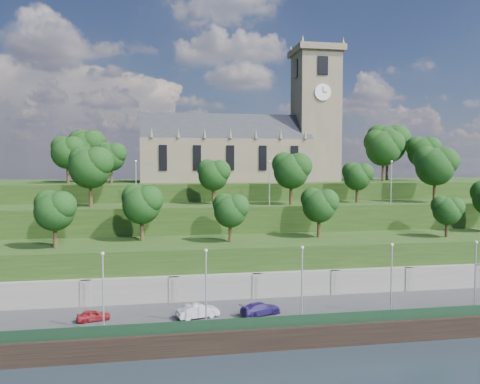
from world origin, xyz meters
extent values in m
plane|color=black|center=(0.00, 0.00, 0.00)|extent=(320.00, 320.00, 0.00)
cube|color=#2D2D30|center=(0.00, 6.00, 1.00)|extent=(160.00, 12.00, 2.00)
cube|color=black|center=(0.00, -0.05, 1.10)|extent=(160.00, 0.50, 2.20)
cube|color=#16331E|center=(0.00, 0.60, 2.60)|extent=(160.00, 0.10, 1.20)
cube|color=slate|center=(0.00, 12.00, 2.50)|extent=(160.00, 2.00, 5.00)
cube|color=slate|center=(-25.00, 11.20, 2.50)|extent=(1.20, 0.60, 5.00)
cube|color=slate|center=(-15.00, 11.20, 2.50)|extent=(1.20, 0.60, 5.00)
cube|color=slate|center=(-5.00, 11.20, 2.50)|extent=(1.20, 0.60, 5.00)
cube|color=slate|center=(5.00, 11.20, 2.50)|extent=(1.20, 0.60, 5.00)
cube|color=slate|center=(15.00, 11.20, 2.50)|extent=(1.20, 0.60, 5.00)
cube|color=slate|center=(25.00, 11.20, 2.50)|extent=(1.20, 0.60, 5.00)
cube|color=#1D3511|center=(0.00, 18.00, 4.00)|extent=(160.00, 12.00, 8.00)
cube|color=#1D3511|center=(0.00, 29.00, 6.00)|extent=(160.00, 10.00, 12.00)
cube|color=#1D3511|center=(0.00, 50.00, 7.50)|extent=(160.00, 32.00, 15.00)
cube|color=brown|center=(-4.00, 46.00, 19.00)|extent=(32.00, 12.00, 8.00)
cube|color=#202327|center=(-4.00, 46.00, 23.00)|extent=(32.00, 10.18, 10.18)
cone|color=brown|center=(-18.00, 40.00, 23.90)|extent=(0.70, 0.70, 1.80)
cone|color=brown|center=(-13.33, 40.00, 23.90)|extent=(0.70, 0.70, 1.80)
cone|color=brown|center=(-8.67, 40.00, 23.90)|extent=(0.70, 0.70, 1.80)
cone|color=brown|center=(-4.00, 40.00, 23.90)|extent=(0.70, 0.70, 1.80)
cone|color=brown|center=(0.67, 40.00, 23.90)|extent=(0.70, 0.70, 1.80)
cone|color=brown|center=(5.33, 40.00, 23.90)|extent=(0.70, 0.70, 1.80)
cone|color=brown|center=(10.00, 40.00, 23.90)|extent=(0.70, 0.70, 1.80)
cube|color=black|center=(-16.00, 39.92, 19.50)|extent=(1.40, 0.25, 4.50)
cube|color=black|center=(-10.00, 39.92, 19.50)|extent=(1.40, 0.25, 4.50)
cube|color=black|center=(-4.00, 39.92, 19.50)|extent=(1.40, 0.25, 4.50)
cube|color=black|center=(2.00, 39.92, 19.50)|extent=(1.40, 0.25, 4.50)
cube|color=black|center=(8.00, 39.92, 19.50)|extent=(1.40, 0.25, 4.50)
cube|color=brown|center=(14.00, 46.00, 27.50)|extent=(8.00, 8.00, 25.00)
cube|color=brown|center=(14.00, 46.00, 40.60)|extent=(9.20, 9.20, 1.20)
cone|color=brown|center=(10.00, 42.00, 41.80)|extent=(0.80, 0.80, 1.60)
cone|color=brown|center=(10.00, 50.00, 41.80)|extent=(0.80, 0.80, 1.60)
cone|color=brown|center=(18.00, 42.00, 41.80)|extent=(0.80, 0.80, 1.60)
cone|color=brown|center=(18.00, 50.00, 41.80)|extent=(0.80, 0.80, 1.60)
cube|color=black|center=(14.00, 41.92, 37.00)|extent=(2.00, 0.25, 3.50)
cube|color=black|center=(14.00, 50.08, 37.00)|extent=(2.00, 0.25, 3.50)
cube|color=black|center=(9.92, 46.00, 37.00)|extent=(0.25, 2.00, 3.50)
cube|color=black|center=(18.08, 46.00, 37.00)|extent=(0.25, 2.00, 3.50)
cylinder|color=white|center=(14.00, 41.88, 32.00)|extent=(3.20, 0.30, 3.20)
cylinder|color=white|center=(18.12, 46.00, 32.00)|extent=(0.30, 3.20, 3.20)
cube|color=black|center=(14.00, 41.70, 32.50)|extent=(0.12, 0.05, 1.10)
cube|color=black|center=(14.40, 41.70, 32.00)|extent=(0.80, 0.05, 0.12)
cylinder|color=#332514|center=(-29.24, 16.00, 9.54)|extent=(0.50, 0.50, 3.08)
sphere|color=black|center=(-29.24, 16.00, 12.52)|extent=(4.80, 4.80, 4.80)
sphere|color=black|center=(-28.28, 15.52, 13.24)|extent=(3.60, 3.60, 3.60)
sphere|color=black|center=(-30.08, 16.60, 13.48)|extent=(3.36, 3.36, 3.36)
cylinder|color=#332514|center=(-19.00, 20.00, 9.64)|extent=(0.51, 0.51, 3.28)
sphere|color=black|center=(-19.00, 20.00, 12.81)|extent=(5.10, 5.10, 5.10)
sphere|color=black|center=(-17.98, 19.49, 13.57)|extent=(3.82, 3.82, 3.82)
sphere|color=black|center=(-19.89, 20.64, 13.82)|extent=(3.57, 3.57, 3.57)
cylinder|color=#332514|center=(-7.40, 17.00, 9.39)|extent=(0.48, 0.48, 2.79)
sphere|color=black|center=(-7.40, 17.00, 12.09)|extent=(4.33, 4.33, 4.33)
sphere|color=black|center=(-6.53, 16.57, 12.74)|extent=(3.25, 3.25, 3.25)
sphere|color=black|center=(-8.16, 17.54, 12.95)|extent=(3.03, 3.03, 3.03)
cylinder|color=#332514|center=(5.52, 19.00, 9.51)|extent=(0.49, 0.49, 3.01)
sphere|color=black|center=(5.52, 19.00, 12.42)|extent=(4.68, 4.68, 4.68)
sphere|color=black|center=(6.46, 18.53, 13.12)|extent=(3.51, 3.51, 3.51)
sphere|color=black|center=(4.70, 19.59, 13.35)|extent=(3.28, 3.28, 3.28)
cylinder|color=#332514|center=(23.33, 16.00, 9.26)|extent=(0.47, 0.47, 2.52)
sphere|color=black|center=(23.33, 16.00, 11.70)|extent=(3.92, 3.92, 3.92)
sphere|color=black|center=(24.11, 15.61, 12.29)|extent=(2.94, 2.94, 2.94)
sphere|color=black|center=(22.64, 16.49, 12.48)|extent=(2.74, 2.74, 2.74)
cylinder|color=#332514|center=(-26.70, 28.00, 13.95)|extent=(0.53, 0.53, 3.90)
sphere|color=black|center=(-26.70, 28.00, 17.71)|extent=(6.06, 6.06, 6.06)
sphere|color=black|center=(-25.49, 27.39, 18.62)|extent=(4.55, 4.55, 4.55)
sphere|color=black|center=(-27.76, 28.76, 18.93)|extent=(4.24, 4.24, 4.24)
cylinder|color=#332514|center=(-8.20, 30.00, 13.54)|extent=(0.50, 0.50, 3.07)
sphere|color=black|center=(-8.20, 30.00, 16.51)|extent=(4.78, 4.78, 4.78)
sphere|color=black|center=(-7.24, 29.52, 17.22)|extent=(3.58, 3.58, 3.58)
sphere|color=black|center=(-9.04, 30.60, 17.46)|extent=(3.34, 3.34, 3.34)
cylinder|color=#332514|center=(3.69, 27.00, 13.77)|extent=(0.52, 0.52, 3.54)
sphere|color=black|center=(3.69, 27.00, 17.20)|extent=(5.51, 5.51, 5.51)
sphere|color=black|center=(4.80, 26.45, 18.02)|extent=(4.13, 4.13, 4.13)
sphere|color=black|center=(2.73, 27.69, 18.30)|extent=(3.86, 3.86, 3.86)
cylinder|color=#332514|center=(15.54, 29.00, 13.44)|extent=(0.49, 0.49, 2.88)
sphere|color=black|center=(15.54, 29.00, 16.23)|extent=(4.49, 4.49, 4.49)
sphere|color=black|center=(16.44, 28.55, 16.90)|extent=(3.36, 3.36, 3.36)
sphere|color=black|center=(14.76, 29.56, 17.13)|extent=(3.14, 3.14, 3.14)
cylinder|color=#332514|center=(28.23, 27.00, 14.01)|extent=(0.54, 0.54, 4.02)
sphere|color=black|center=(28.23, 27.00, 17.89)|extent=(6.25, 6.25, 6.25)
sphere|color=black|center=(29.48, 26.38, 18.83)|extent=(4.69, 4.69, 4.69)
sphere|color=black|center=(27.14, 27.78, 19.14)|extent=(4.37, 4.37, 4.37)
cylinder|color=#332514|center=(-32.48, 42.00, 16.79)|extent=(0.52, 0.52, 3.59)
sphere|color=black|center=(-32.48, 42.00, 20.26)|extent=(5.58, 5.58, 5.58)
sphere|color=black|center=(-31.36, 41.44, 21.10)|extent=(4.19, 4.19, 4.19)
sphere|color=black|center=(-33.45, 42.70, 21.38)|extent=(3.91, 3.91, 3.91)
cylinder|color=#332514|center=(-30.21, 48.00, 17.14)|extent=(0.55, 0.55, 4.28)
sphere|color=black|center=(-30.21, 48.00, 21.28)|extent=(6.66, 6.66, 6.66)
sphere|color=black|center=(-28.88, 47.33, 22.28)|extent=(4.99, 4.99, 4.99)
sphere|color=black|center=(-31.38, 48.83, 22.61)|extent=(4.66, 4.66, 4.66)
cylinder|color=#332514|center=(-24.91, 40.00, 16.54)|extent=(0.50, 0.50, 3.08)
sphere|color=black|center=(-24.91, 40.00, 19.52)|extent=(4.80, 4.80, 4.80)
sphere|color=black|center=(-23.95, 39.52, 20.24)|extent=(3.60, 3.60, 3.60)
sphere|color=black|center=(-25.75, 40.60, 20.48)|extent=(3.36, 3.36, 3.36)
cylinder|color=#332514|center=(26.57, 42.00, 17.18)|extent=(0.55, 0.55, 4.36)
sphere|color=black|center=(26.57, 42.00, 21.40)|extent=(6.79, 6.79, 6.79)
sphere|color=black|center=(27.92, 41.32, 22.42)|extent=(5.09, 5.09, 5.09)
sphere|color=black|center=(25.38, 42.85, 22.76)|extent=(4.75, 4.75, 4.75)
cylinder|color=#332514|center=(31.48, 50.00, 17.57)|extent=(0.59, 0.59, 5.15)
sphere|color=black|center=(31.48, 50.00, 22.55)|extent=(8.00, 8.00, 8.00)
sphere|color=black|center=(33.08, 49.20, 23.75)|extent=(6.00, 6.00, 6.00)
sphere|color=black|center=(30.08, 51.00, 24.15)|extent=(5.60, 5.60, 5.60)
cylinder|color=#332514|center=(36.17, 44.00, 16.95)|extent=(0.53, 0.53, 3.90)
sphere|color=black|center=(36.17, 44.00, 20.72)|extent=(6.07, 6.07, 6.07)
sphere|color=black|center=(37.38, 43.39, 21.63)|extent=(4.55, 4.55, 4.55)
sphere|color=black|center=(35.11, 44.76, 21.93)|extent=(4.25, 4.25, 4.25)
cylinder|color=#B2B2B7|center=(-22.00, 2.50, 5.76)|extent=(0.16, 0.16, 7.51)
sphere|color=silver|center=(-22.00, 2.50, 9.63)|extent=(0.36, 0.36, 0.36)
cylinder|color=#B2B2B7|center=(-12.00, 2.50, 5.76)|extent=(0.16, 0.16, 7.51)
sphere|color=silver|center=(-12.00, 2.50, 9.63)|extent=(0.36, 0.36, 0.36)
cylinder|color=#B2B2B7|center=(-2.00, 2.50, 5.76)|extent=(0.16, 0.16, 7.51)
sphere|color=silver|center=(-2.00, 2.50, 9.63)|extent=(0.36, 0.36, 0.36)
cylinder|color=#B2B2B7|center=(8.00, 2.50, 5.76)|extent=(0.16, 0.16, 7.51)
sphere|color=silver|center=(8.00, 2.50, 9.63)|extent=(0.36, 0.36, 0.36)
cylinder|color=#B2B2B7|center=(18.00, 2.50, 5.76)|extent=(0.16, 0.16, 7.51)
sphere|color=silver|center=(18.00, 2.50, 9.63)|extent=(0.36, 0.36, 0.36)
cylinder|color=#B2B2B7|center=(-20.00, 26.00, 15.31)|extent=(0.16, 0.16, 6.61)
sphere|color=silver|center=(-20.00, 26.00, 18.73)|extent=(0.36, 0.36, 0.36)
cylinder|color=#B2B2B7|center=(0.00, 26.00, 15.31)|extent=(0.16, 0.16, 6.61)
sphere|color=silver|center=(0.00, 26.00, 18.73)|extent=(0.36, 0.36, 0.36)
cylinder|color=#B2B2B7|center=(20.00, 26.00, 15.31)|extent=(0.16, 0.16, 6.61)
sphere|color=silver|center=(20.00, 26.00, 18.73)|extent=(0.36, 0.36, 0.36)
imported|color=maroon|center=(-23.42, 5.82, 2.57)|extent=(3.60, 2.14, 1.15)
imported|color=#A4A5A9|center=(-12.65, 5.01, 2.74)|extent=(4.73, 2.67, 1.47)
imported|color=navy|center=(-5.87, 4.90, 2.66)|extent=(4.90, 3.18, 1.32)
camera|label=1|loc=(-16.31, -43.74, 18.16)|focal=35.00mm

